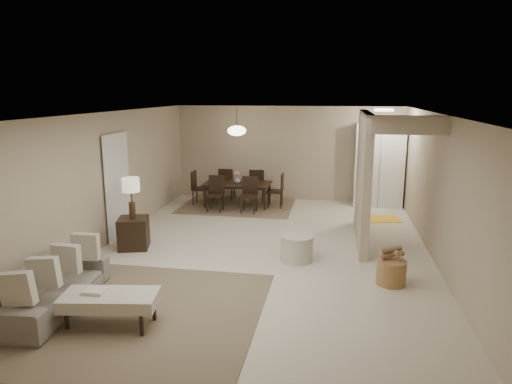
% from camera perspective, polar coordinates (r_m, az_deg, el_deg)
% --- Properties ---
extents(floor, '(9.00, 9.00, 0.00)m').
position_cam_1_polar(floor, '(8.21, 0.54, -8.00)').
color(floor, beige).
rests_on(floor, ground).
extents(ceiling, '(9.00, 9.00, 0.00)m').
position_cam_1_polar(ceiling, '(7.71, 0.57, 9.69)').
color(ceiling, white).
rests_on(ceiling, back_wall).
extents(back_wall, '(6.00, 0.00, 6.00)m').
position_cam_1_polar(back_wall, '(12.27, 4.00, 4.83)').
color(back_wall, tan).
rests_on(back_wall, floor).
extents(left_wall, '(0.00, 9.00, 9.00)m').
position_cam_1_polar(left_wall, '(8.85, -18.98, 1.22)').
color(left_wall, tan).
rests_on(left_wall, floor).
extents(right_wall, '(0.00, 9.00, 9.00)m').
position_cam_1_polar(right_wall, '(7.96, 22.39, -0.25)').
color(right_wall, tan).
rests_on(right_wall, floor).
extents(partition, '(0.15, 2.50, 2.50)m').
position_cam_1_polar(partition, '(9.01, 13.26, 1.75)').
color(partition, tan).
rests_on(partition, floor).
extents(doorway, '(0.04, 0.90, 2.04)m').
position_cam_1_polar(doorway, '(9.40, -16.98, 0.55)').
color(doorway, black).
rests_on(doorway, floor).
extents(pantry_cabinet, '(1.20, 0.55, 2.10)m').
position_cam_1_polar(pantry_cabinet, '(11.93, 15.11, 3.25)').
color(pantry_cabinet, white).
rests_on(pantry_cabinet, floor).
extents(flush_light, '(0.44, 0.44, 0.05)m').
position_cam_1_polar(flush_light, '(10.85, 15.70, 9.83)').
color(flush_light, white).
rests_on(flush_light, ceiling).
extents(living_rug, '(3.20, 3.20, 0.01)m').
position_cam_1_polar(living_rug, '(6.40, -14.67, -14.60)').
color(living_rug, brown).
rests_on(living_rug, floor).
extents(sofa, '(2.08, 0.96, 0.59)m').
position_cam_1_polar(sofa, '(6.84, -24.24, -10.82)').
color(sofa, slate).
rests_on(sofa, floor).
extents(ottoman_bench, '(1.24, 0.71, 0.42)m').
position_cam_1_polar(ottoman_bench, '(6.10, -17.78, -12.75)').
color(ottoman_bench, beige).
rests_on(ottoman_bench, living_rug).
extents(side_table, '(0.65, 0.65, 0.58)m').
position_cam_1_polar(side_table, '(8.83, -15.05, -4.98)').
color(side_table, black).
rests_on(side_table, floor).
extents(table_lamp, '(0.32, 0.32, 0.76)m').
position_cam_1_polar(table_lamp, '(8.62, -15.37, 0.44)').
color(table_lamp, '#462F1E').
rests_on(table_lamp, side_table).
extents(round_pouf, '(0.58, 0.58, 0.45)m').
position_cam_1_polar(round_pouf, '(7.97, 5.11, -6.99)').
color(round_pouf, beige).
rests_on(round_pouf, floor).
extents(wicker_basket, '(0.53, 0.53, 0.38)m').
position_cam_1_polar(wicker_basket, '(7.31, 16.55, -9.60)').
color(wicker_basket, olive).
rests_on(wicker_basket, floor).
extents(dining_rug, '(2.80, 2.10, 0.01)m').
position_cam_1_polar(dining_rug, '(11.71, -2.33, -1.71)').
color(dining_rug, '#7B644C').
rests_on(dining_rug, floor).
extents(dining_table, '(1.69, 0.95, 0.59)m').
position_cam_1_polar(dining_table, '(11.64, -2.34, -0.32)').
color(dining_table, black).
rests_on(dining_table, dining_rug).
extents(dining_chairs, '(2.33, 1.69, 0.87)m').
position_cam_1_polar(dining_chairs, '(11.61, -2.35, 0.34)').
color(dining_chairs, black).
rests_on(dining_chairs, dining_rug).
extents(vase, '(0.20, 0.20, 0.16)m').
position_cam_1_polar(vase, '(11.56, -2.36, 1.51)').
color(vase, silver).
rests_on(vase, dining_table).
extents(yellow_mat, '(1.13, 0.84, 0.01)m').
position_cam_1_polar(yellow_mat, '(10.86, 14.89, -3.27)').
color(yellow_mat, yellow).
rests_on(yellow_mat, floor).
extents(pendant_light, '(0.46, 0.46, 0.71)m').
position_cam_1_polar(pendant_light, '(11.39, -2.41, 7.66)').
color(pendant_light, '#462F1E').
rests_on(pendant_light, ceiling).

